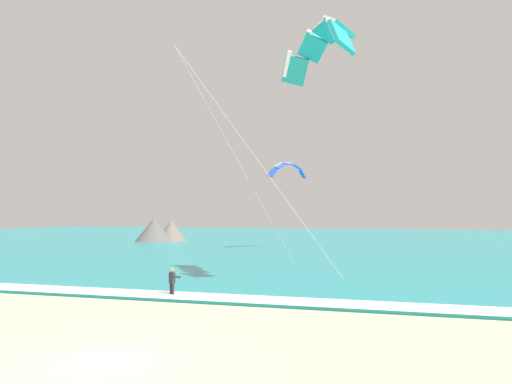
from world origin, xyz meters
name	(u,v)px	position (x,y,z in m)	size (l,w,h in m)	color
ground_plane	(104,363)	(0.00, 0.00, 0.00)	(200.00, 200.00, 0.00)	beige
sea	(350,241)	(0.00, 70.62, 0.10)	(200.00, 120.00, 0.20)	teal
surf_foam	(229,298)	(0.00, 11.62, 0.22)	(200.00, 2.24, 0.04)	white
surfboard	(172,298)	(-3.35, 11.73, 0.03)	(1.00, 1.45, 0.09)	#239EC6
kitesurfer	(172,281)	(-3.34, 11.74, 0.94)	(0.66, 0.66, 1.69)	#232328
kite_primary	(321,43)	(4.18, 16.75, 15.15)	(10.11, 8.05, 15.28)	teal
kite_distant	(288,169)	(-4.80, 46.54, 10.09)	(4.20, 4.49, 1.92)	blue
headland_left	(159,233)	(-28.88, 59.53, 1.58)	(8.29, 7.95, 3.92)	#56514C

